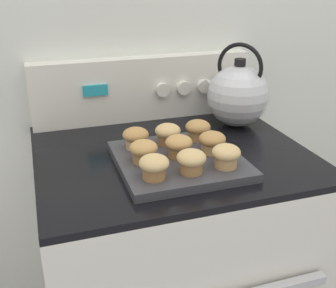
{
  "coord_description": "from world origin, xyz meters",
  "views": [
    {
      "loc": [
        -0.34,
        -0.67,
        1.36
      ],
      "look_at": [
        -0.03,
        0.26,
        0.94
      ],
      "focal_mm": 45.0,
      "sensor_mm": 36.0,
      "label": 1
    }
  ],
  "objects_px": {
    "muffin_r0_c1": "(191,161)",
    "muffin_r2_c1": "(168,133)",
    "muffin_r1_c1": "(179,145)",
    "muffin_r2_c0": "(136,137)",
    "muffin_r2_c2": "(198,129)",
    "muffin_r1_c0": "(144,151)",
    "muffin_r0_c0": "(154,166)",
    "tea_kettle": "(237,95)",
    "muffin_r1_c2": "(212,142)",
    "stove_range": "(171,279)",
    "muffin_r0_c2": "(226,155)",
    "muffin_pan": "(179,161)"
  },
  "relations": [
    {
      "from": "muffin_r1_c0",
      "to": "muffin_r0_c0",
      "type": "bearing_deg",
      "value": -89.72
    },
    {
      "from": "stove_range",
      "to": "muffin_r0_c1",
      "type": "bearing_deg",
      "value": -93.53
    },
    {
      "from": "muffin_r2_c2",
      "to": "muffin_r1_c2",
      "type": "bearing_deg",
      "value": -88.57
    },
    {
      "from": "muffin_r1_c1",
      "to": "muffin_r2_c2",
      "type": "xyz_separation_m",
      "value": [
        0.09,
        0.09,
        0.0
      ]
    },
    {
      "from": "muffin_r1_c2",
      "to": "muffin_r2_c0",
      "type": "distance_m",
      "value": 0.2
    },
    {
      "from": "muffin_r0_c1",
      "to": "muffin_r1_c1",
      "type": "distance_m",
      "value": 0.09
    },
    {
      "from": "muffin_r0_c0",
      "to": "tea_kettle",
      "type": "xyz_separation_m",
      "value": [
        0.36,
        0.31,
        0.05
      ]
    },
    {
      "from": "muffin_r1_c0",
      "to": "muffin_r2_c1",
      "type": "height_order",
      "value": "same"
    },
    {
      "from": "muffin_r0_c1",
      "to": "muffin_r1_c0",
      "type": "distance_m",
      "value": 0.13
    },
    {
      "from": "muffin_r1_c1",
      "to": "muffin_pan",
      "type": "bearing_deg",
      "value": -99.66
    },
    {
      "from": "muffin_r0_c1",
      "to": "muffin_r2_c1",
      "type": "distance_m",
      "value": 0.18
    },
    {
      "from": "muffin_r0_c1",
      "to": "muffin_r2_c2",
      "type": "height_order",
      "value": "same"
    },
    {
      "from": "muffin_r1_c1",
      "to": "muffin_r2_c0",
      "type": "height_order",
      "value": "same"
    },
    {
      "from": "stove_range",
      "to": "muffin_r0_c2",
      "type": "relative_size",
      "value": 12.76
    },
    {
      "from": "stove_range",
      "to": "muffin_r2_c0",
      "type": "xyz_separation_m",
      "value": [
        -0.1,
        0.0,
        0.5
      ]
    },
    {
      "from": "tea_kettle",
      "to": "muffin_r1_c1",
      "type": "bearing_deg",
      "value": -141.31
    },
    {
      "from": "muffin_r0_c2",
      "to": "muffin_r1_c0",
      "type": "xyz_separation_m",
      "value": [
        -0.18,
        0.09,
        0.0
      ]
    },
    {
      "from": "muffin_r1_c1",
      "to": "muffin_r0_c1",
      "type": "bearing_deg",
      "value": -91.42
    },
    {
      "from": "muffin_r1_c0",
      "to": "muffin_r2_c0",
      "type": "xyz_separation_m",
      "value": [
        0.0,
        0.09,
        0.0
      ]
    },
    {
      "from": "muffin_r0_c1",
      "to": "tea_kettle",
      "type": "height_order",
      "value": "tea_kettle"
    },
    {
      "from": "stove_range",
      "to": "tea_kettle",
      "type": "height_order",
      "value": "tea_kettle"
    },
    {
      "from": "muffin_r2_c2",
      "to": "muffin_r1_c1",
      "type": "bearing_deg",
      "value": -134.53
    },
    {
      "from": "tea_kettle",
      "to": "muffin_r1_c0",
      "type": "bearing_deg",
      "value": -148.7
    },
    {
      "from": "tea_kettle",
      "to": "muffin_r0_c1",
      "type": "bearing_deg",
      "value": -131.29
    },
    {
      "from": "muffin_r0_c1",
      "to": "muffin_r0_c0",
      "type": "bearing_deg",
      "value": -179.91
    },
    {
      "from": "stove_range",
      "to": "muffin_r1_c2",
      "type": "bearing_deg",
      "value": -47.35
    },
    {
      "from": "muffin_r0_c2",
      "to": "muffin_r1_c2",
      "type": "bearing_deg",
      "value": 88.55
    },
    {
      "from": "muffin_r0_c1",
      "to": "muffin_r1_c2",
      "type": "height_order",
      "value": "same"
    },
    {
      "from": "muffin_r2_c1",
      "to": "muffin_r2_c2",
      "type": "bearing_deg",
      "value": 1.49
    },
    {
      "from": "muffin_r2_c2",
      "to": "muffin_r2_c1",
      "type": "bearing_deg",
      "value": -178.51
    },
    {
      "from": "muffin_pan",
      "to": "muffin_r1_c2",
      "type": "distance_m",
      "value": 0.1
    },
    {
      "from": "stove_range",
      "to": "muffin_r0_c1",
      "type": "relative_size",
      "value": 12.76
    },
    {
      "from": "muffin_r0_c2",
      "to": "muffin_r2_c0",
      "type": "bearing_deg",
      "value": 135.12
    },
    {
      "from": "muffin_r1_c0",
      "to": "muffin_r2_c1",
      "type": "bearing_deg",
      "value": 44.65
    },
    {
      "from": "muffin_r1_c1",
      "to": "muffin_r1_c2",
      "type": "bearing_deg",
      "value": -2.52
    },
    {
      "from": "muffin_r0_c2",
      "to": "muffin_r1_c0",
      "type": "bearing_deg",
      "value": 154.33
    },
    {
      "from": "muffin_r0_c2",
      "to": "tea_kettle",
      "type": "bearing_deg",
      "value": 59.38
    },
    {
      "from": "muffin_r1_c0",
      "to": "muffin_r2_c1",
      "type": "xyz_separation_m",
      "value": [
        0.09,
        0.09,
        0.0
      ]
    },
    {
      "from": "muffin_r0_c0",
      "to": "muffin_r0_c2",
      "type": "xyz_separation_m",
      "value": [
        0.18,
        0.0,
        0.0
      ]
    },
    {
      "from": "muffin_pan",
      "to": "muffin_r2_c2",
      "type": "xyz_separation_m",
      "value": [
        0.09,
        0.09,
        0.04
      ]
    },
    {
      "from": "tea_kettle",
      "to": "muffin_r1_c2",
      "type": "bearing_deg",
      "value": -129.26
    },
    {
      "from": "muffin_r0_c2",
      "to": "tea_kettle",
      "type": "relative_size",
      "value": 0.27
    },
    {
      "from": "muffin_pan",
      "to": "muffin_r2_c1",
      "type": "relative_size",
      "value": 4.48
    },
    {
      "from": "muffin_r0_c0",
      "to": "muffin_r1_c1",
      "type": "height_order",
      "value": "same"
    },
    {
      "from": "muffin_r1_c2",
      "to": "muffin_r2_c2",
      "type": "bearing_deg",
      "value": 91.43
    },
    {
      "from": "muffin_pan",
      "to": "muffin_r2_c2",
      "type": "bearing_deg",
      "value": 46.03
    },
    {
      "from": "muffin_r0_c0",
      "to": "muffin_r2_c0",
      "type": "relative_size",
      "value": 1.0
    },
    {
      "from": "muffin_r0_c0",
      "to": "muffin_r2_c1",
      "type": "distance_m",
      "value": 0.2
    },
    {
      "from": "muffin_r0_c2",
      "to": "muffin_r2_c1",
      "type": "xyz_separation_m",
      "value": [
        -0.09,
        0.18,
        0.0
      ]
    },
    {
      "from": "muffin_r1_c0",
      "to": "muffin_r1_c1",
      "type": "distance_m",
      "value": 0.09
    }
  ]
}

